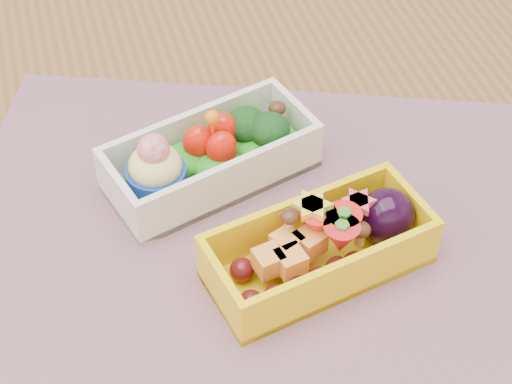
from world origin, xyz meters
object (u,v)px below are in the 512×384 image
object	(u,v)px
placemat	(249,233)
bento_yellow	(323,246)
table	(242,295)
bento_white	(210,157)

from	to	relation	value
placemat	bento_yellow	world-z (taller)	bento_yellow
table	bento_white	distance (m)	0.13
table	bento_yellow	world-z (taller)	bento_yellow
placemat	bento_yellow	size ratio (longest dim) A/B	2.61
table	placemat	size ratio (longest dim) A/B	2.59
table	placemat	world-z (taller)	placemat
table	bento_white	xyz separation A→B (m)	(-0.01, 0.05, 0.13)
placemat	bento_white	distance (m)	0.07
bento_white	placemat	bearing A→B (deg)	-94.48
placemat	bento_white	world-z (taller)	bento_white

